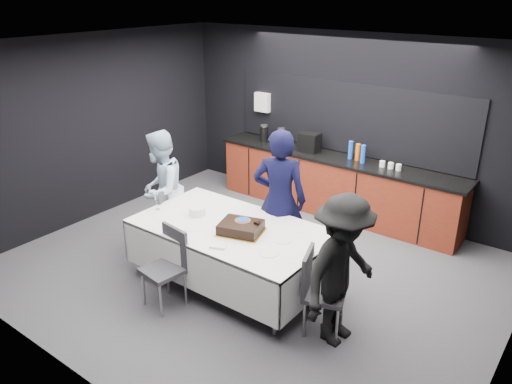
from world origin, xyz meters
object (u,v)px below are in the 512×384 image
Objects in this scene: chair_left at (160,214)px; person_left at (161,190)px; party_table at (231,236)px; person_right at (342,271)px; person_center at (280,200)px; chair_right at (317,286)px; cake_assembly at (241,228)px; champagne_flute at (157,198)px; chair_near at (168,261)px; plate_stack at (197,211)px.

chair_left is 0.56× the size of person_left.
person_right reaches higher than party_table.
person_center reaches higher than chair_left.
chair_right is at bearing 96.61° from person_right.
chair_left is (-1.52, 0.12, -0.31)m from cake_assembly.
champagne_flute is at bearing 19.42° from person_left.
chair_near is (-1.60, -0.57, 0.00)m from chair_right.
plate_stack is 0.82m from chair_near.
party_table is 1.10m from champagne_flute.
chair_right is at bearing -5.43° from cake_assembly.
person_center is at bearing 22.48° from chair_left.
person_left reaches higher than chair_right.
person_left is at bearing 166.25° from plate_stack.
person_center is (0.22, 0.70, 0.28)m from party_table.
person_right is at bearing 0.91° from chair_right.
champagne_flute is at bearing 143.47° from chair_near.
party_table is at bearing 10.32° from champagne_flute.
cake_assembly is at bearing 174.57° from chair_right.
person_left reaches higher than plate_stack.
party_table is 1.44m from person_left.
cake_assembly is at bearing -4.68° from chair_left.
person_right is (1.33, -0.86, -0.11)m from person_center.
plate_stack is 0.22× the size of chair_near.
cake_assembly is 0.90m from chair_near.
person_right is at bearing -4.22° from plate_stack.
chair_left is 0.34m from person_left.
cake_assembly is 1.14m from chair_right.
plate_stack is at bearing -5.11° from chair_left.
party_table is 1.57m from person_right.
person_left is (-1.41, 0.21, 0.19)m from party_table.
champagne_flute reaches higher than chair_left.
cake_assembly is 0.32× the size of person_center.
person_left is 2.98m from person_right.
chair_right is 2.74m from person_left.
champagne_flute is 0.55m from chair_left.
champagne_flute reaches higher than party_table.
cake_assembly is at bearing 91.47° from person_right.
plate_stack is 1.85m from chair_right.
chair_near is at bearing -36.53° from champagne_flute.
plate_stack is 0.13× the size of person_left.
chair_right is (2.60, -0.23, 0.00)m from chair_left.
champagne_flute is (-1.25, -0.13, 0.10)m from cake_assembly.
person_right is (1.35, -0.10, -0.03)m from cake_assembly.
person_left is at bearing 123.05° from chair_left.
plate_stack is at bearing 91.47° from person_right.
person_left is 1.02× the size of person_right.
chair_near is 0.50× the size of person_center.
chair_near is (0.73, -0.54, -0.40)m from champagne_flute.
person_center reaches higher than champagne_flute.
chair_near is at bearing 112.93° from person_right.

